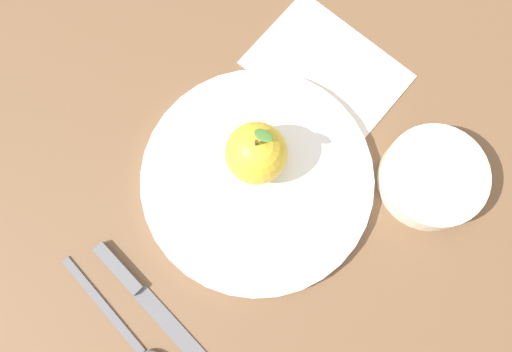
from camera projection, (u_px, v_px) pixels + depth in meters
ground_plane at (243, 194)px, 0.58m from camera, size 2.40×2.40×0.00m
dinner_plate at (256, 178)px, 0.58m from camera, size 0.27×0.27×0.02m
apple at (256, 153)px, 0.54m from camera, size 0.07×0.07×0.08m
side_bowl at (433, 177)px, 0.57m from camera, size 0.12×0.12×0.04m
knife at (149, 302)px, 0.55m from camera, size 0.02×0.21×0.01m
linen_napkin at (327, 69)px, 0.62m from camera, size 0.15×0.19×0.00m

